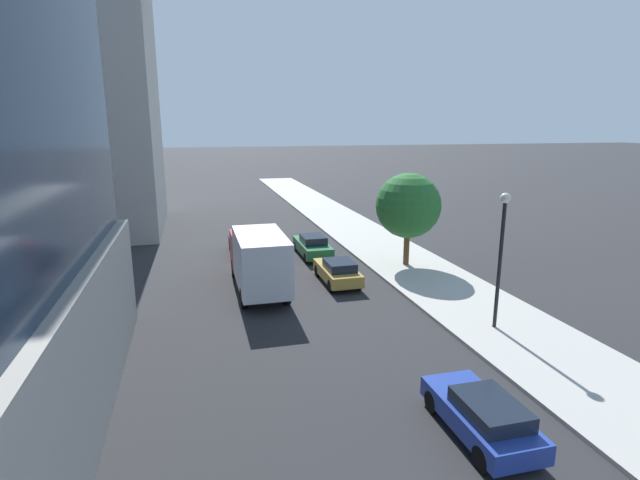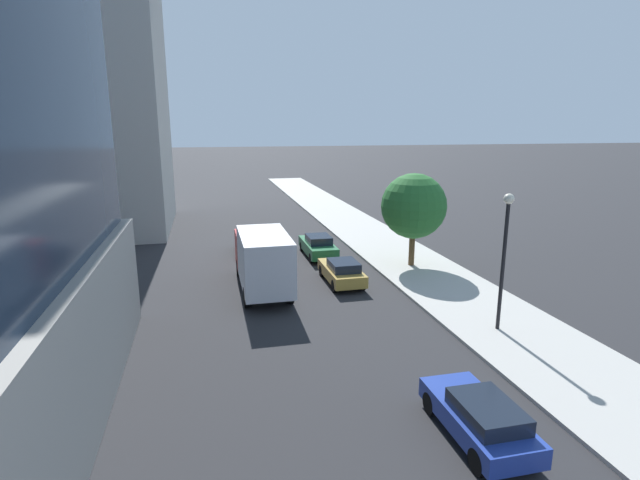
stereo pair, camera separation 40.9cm
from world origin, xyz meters
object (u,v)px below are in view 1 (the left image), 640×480
Objects in this scene: car_blue at (482,415)px; box_truck at (259,258)px; car_green at (313,246)px; street_tree at (408,206)px; car_gold at (338,271)px; construction_building at (63,15)px; street_lamp at (502,241)px; car_black at (244,244)px.

car_blue is 14.91m from box_truck.
car_green is at bearing 90.00° from car_blue.
street_tree is at bearing -36.94° from car_green.
car_gold is 1.05× the size of car_blue.
construction_building is at bearing 142.00° from street_tree.
street_lamp reaches higher than street_tree.
street_tree is 1.35× the size of car_gold.
car_blue is 0.87× the size of car_green.
car_green is (-0.00, 5.98, 0.02)m from car_gold.
construction_building reaches higher than car_green.
construction_building is 5.16× the size of box_truck.
street_lamp is at bearing -58.81° from car_gold.
car_blue is at bearing -126.32° from street_lamp.
car_blue is at bearing -63.70° from construction_building.
car_black is 0.97× the size of car_gold.
car_black is at bearing 101.43° from car_blue.
construction_building is 30.47m from street_tree.
car_green is (-0.00, 20.41, 0.03)m from car_blue.
car_green is (4.47, -1.68, 0.01)m from car_black.
car_gold is 4.62m from box_truck.
car_black reaches higher than car_gold.
car_gold is 0.57× the size of box_truck.
car_green is (-4.79, 13.89, -3.27)m from street_lamp.
construction_building reaches higher than car_black.
street_tree is at bearing 22.49° from car_gold.
street_lamp is at bearing -91.95° from street_tree.
construction_building reaches higher than street_lamp.
construction_building is at bearing 141.67° from car_green.
street_lamp is at bearing -39.61° from box_truck.
car_gold is at bearing -49.04° from construction_building.
construction_building is 9.36× the size of car_black.
car_black is (-9.26, 15.57, -3.27)m from street_lamp.
box_truck reaches higher than car_gold.
street_lamp is 12.21m from box_truck.
car_green reaches higher than car_blue.
car_black is 0.55× the size of box_truck.
street_lamp is 1.42× the size of car_black.
street_lamp is 10.04m from street_tree.
car_black is 1.02× the size of car_blue.
car_black is 8.87m from car_gold.
car_black is at bearing 90.00° from box_truck.
construction_building is 6.60× the size of street_lamp.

